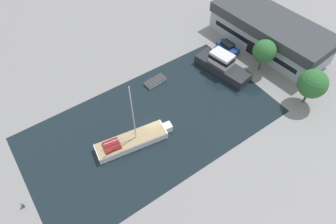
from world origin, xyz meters
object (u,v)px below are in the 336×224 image
warehouse_building (270,32)px  quay_tree_by_water (313,84)px  quay_tree_near_building (264,51)px  sailboat_moored (133,140)px  motor_cruiser (222,65)px  small_dinghy (155,81)px  parked_car (228,47)px

warehouse_building → quay_tree_by_water: (14.22, -6.31, 1.39)m
quay_tree_near_building → sailboat_moored: size_ratio=0.53×
warehouse_building → motor_cruiser: size_ratio=2.20×
warehouse_building → small_dinghy: size_ratio=5.99×
quay_tree_near_building → motor_cruiser: size_ratio=0.58×
warehouse_building → sailboat_moored: (4.98, -33.76, -2.18)m
warehouse_building → small_dinghy: bearing=-103.5°
warehouse_building → motor_cruiser: 12.65m
sailboat_moored → small_dinghy: size_ratio=2.99×
quay_tree_near_building → motor_cruiser: (-3.67, -5.84, -2.90)m
quay_tree_by_water → sailboat_moored: size_ratio=0.55×
warehouse_building → quay_tree_near_building: (4.42, -6.69, 1.39)m
small_dinghy → quay_tree_by_water: bearing=39.7°
sailboat_moored → warehouse_building: bearing=107.7°
motor_cruiser → sailboat_moored: bearing=-179.1°
sailboat_moored → quay_tree_near_building: bearing=100.5°
warehouse_building → small_dinghy: warehouse_building is taller
quay_tree_by_water → warehouse_building: bearing=156.1°
sailboat_moored → small_dinghy: bearing=141.0°
small_dinghy → sailboat_moored: bearing=-53.1°
warehouse_building → small_dinghy: 24.38m
sailboat_moored → small_dinghy: (-8.73, 9.82, -0.42)m
quay_tree_near_building → small_dinghy: bearing=-115.4°
quay_tree_by_water → sailboat_moored: 29.18m
quay_tree_by_water → small_dinghy: 25.50m
quay_tree_near_building → warehouse_building: bearing=123.5°
parked_car → motor_cruiser: 6.15m
quay_tree_near_building → small_dinghy: quay_tree_near_building is taller
motor_cruiser → small_dinghy: motor_cruiser is taller
quay_tree_by_water → parked_car: 17.61m
warehouse_building → motor_cruiser: bearing=-91.2°
motor_cruiser → small_dinghy: bearing=148.1°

